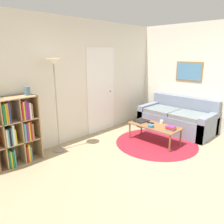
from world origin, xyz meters
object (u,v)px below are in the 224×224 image
Objects in this scene: floor_lamp at (54,75)px; vase_on_shelf at (27,91)px; coffee_table at (154,127)px; laptop at (141,121)px; bookshelf at (9,134)px; bowl at (151,126)px; cup at (161,122)px; couch at (177,119)px.

floor_lamp reaches higher than vase_on_shelf.
coffee_table is 0.38m from laptop.
bookshelf is at bearing -179.16° from vase_on_shelf.
laptop is at bearing 63.93° from bowl.
cup is (0.19, -0.04, 0.08)m from coffee_table.
bowl is 1.48× the size of cup.
vase_on_shelf is at bearing 160.02° from laptop.
bookshelf is 3.85m from couch.
floor_lamp is 2.18m from laptop.
floor_lamp reaches higher than bookshelf.
floor_lamp is 1.03× the size of couch.
bowl is at bearing -30.60° from vase_on_shelf.
laptop is (0.03, 0.38, 0.05)m from coffee_table.
bookshelf is 3.05m from cup.
bowl is (2.43, -1.20, -0.17)m from bookshelf.
floor_lamp reaches higher than coffee_table.
laptop is (2.63, -0.80, -0.19)m from bookshelf.
vase_on_shelf reaches higher than coffee_table.
coffee_table is at bearing -24.43° from bookshelf.
couch reaches higher than bowl.
couch is at bearing 2.11° from bowl.
bowl reaches higher than laptop.
laptop is 0.44m from bowl.
couch is 5.26× the size of laptop.
bookshelf reaches higher than laptop.
floor_lamp is at bearing 156.62° from laptop.
bookshelf is 2.75m from laptop.
cup is (1.88, -1.16, -1.08)m from floor_lamp.
bookshelf reaches higher than bowl.
cup is at bearing -4.40° from bowl.
vase_on_shelf reaches higher than bowl.
laptop is at bearing -23.38° from floor_lamp.
coffee_table is at bearing -178.50° from couch.
couch is at bearing -21.59° from floor_lamp.
laptop is 4.00× the size of cup.
couch is 1.10m from laptop.
bowl is (-1.23, -0.05, 0.13)m from couch.
bookshelf is 2.86m from coffee_table.
floor_lamp reaches higher than laptop.
couch is 11.88× the size of vase_on_shelf.
vase_on_shelf is (0.40, 0.01, 0.68)m from bookshelf.
cup is at bearing -13.01° from coffee_table.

